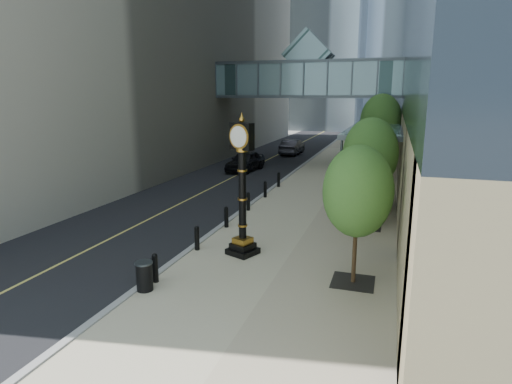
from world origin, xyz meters
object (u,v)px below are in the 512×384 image
car_far (292,147)px  car_near (245,161)px  street_clock (242,197)px  trash_bin (145,277)px  pedestrian (378,195)px

car_far → car_near: bearing=84.0°
street_clock → trash_bin: size_ratio=5.94×
trash_bin → pedestrian: bearing=62.0°
street_clock → car_near: (-6.23, 18.18, -1.55)m
pedestrian → car_far: 22.75m
trash_bin → car_near: size_ratio=0.19×
trash_bin → car_far: (-2.91, 33.20, 0.30)m
trash_bin → street_clock: bearing=64.5°
car_near → car_far: 11.11m
street_clock → car_near: street_clock is taller
car_near → trash_bin: bearing=-73.7°
street_clock → trash_bin: (-1.91, -4.00, -1.87)m
car_near → car_far: size_ratio=0.99×
trash_bin → car_far: size_ratio=0.19×
car_far → pedestrian: bearing=116.2°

